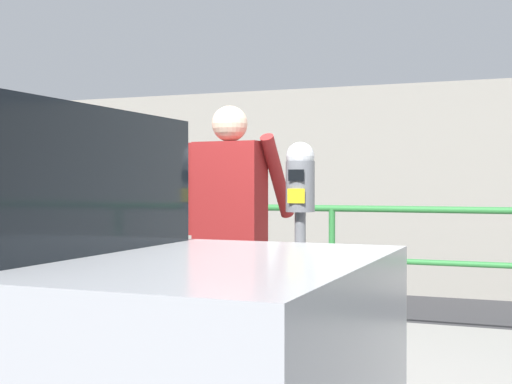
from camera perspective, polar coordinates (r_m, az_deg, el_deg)
sidewalk_curb at (r=5.56m, az=2.54°, el=-13.35°), size 36.00×2.82×0.16m
parking_meter at (r=4.44m, az=3.57°, el=-1.18°), size 0.18×0.19×1.53m
pedestrian_at_meter at (r=4.72m, az=-2.08°, el=-2.21°), size 0.66×0.49×1.79m
background_railing at (r=6.64m, az=6.12°, el=-3.61°), size 24.06×0.06×1.07m
backdrop_wall at (r=9.52m, az=10.83°, el=0.22°), size 32.00×0.50×2.70m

